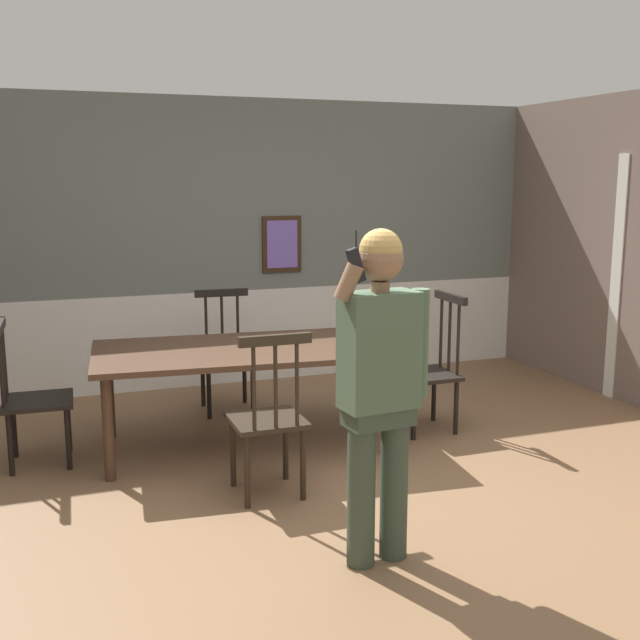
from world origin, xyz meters
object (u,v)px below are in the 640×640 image
Objects in this scene: chair_by_doorway at (226,353)px; chair_opposite_corner at (430,369)px; person_figure at (380,377)px; dining_table at (243,357)px; chair_at_table_head at (268,418)px; chair_near_window at (32,397)px.

chair_opposite_corner is at bearing 145.68° from chair_by_doorway.
person_figure is (-1.22, -1.74, 0.48)m from chair_opposite_corner.
dining_table is 2.07× the size of chair_opposite_corner.
person_figure is (0.20, -1.87, 0.30)m from dining_table.
chair_at_table_head is 0.62× the size of person_figure.
chair_opposite_corner is at bearing 27.49° from chair_at_table_head.
chair_by_doorway is at bearing 84.73° from chair_at_table_head.
chair_at_table_head reaches higher than chair_near_window.
person_figure reaches higher than chair_at_table_head.
chair_at_table_head reaches higher than chair_by_doorway.
dining_table is 1.44m from chair_near_window.
chair_opposite_corner reaches higher than dining_table.
chair_opposite_corner is (2.84, -0.27, 0.01)m from chair_near_window.
dining_table is at bearing 87.05° from chair_near_window.
dining_table is 1.91m from person_figure.
chair_at_table_head reaches higher than dining_table.
chair_opposite_corner is (1.50, 0.78, -0.01)m from chair_at_table_head.
chair_by_doorway reaches higher than dining_table.
chair_by_doorway is at bearing 119.81° from chair_near_window.
chair_near_window is 1.70m from chair_at_table_head.
chair_near_window is 2.63m from person_figure.
chair_opposite_corner is (1.42, -0.13, -0.18)m from dining_table.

